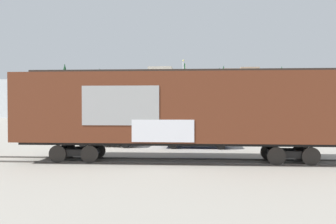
# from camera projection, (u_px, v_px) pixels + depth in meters

# --- Properties ---
(ground_plane) EXTENTS (260.00, 260.00, 0.00)m
(ground_plane) POSITION_uv_depth(u_px,v_px,m) (186.00, 162.00, 17.04)
(ground_plane) COLOR gray
(track) EXTENTS (60.02, 3.36, 0.08)m
(track) POSITION_uv_depth(u_px,v_px,m) (142.00, 160.00, 17.17)
(track) COLOR #4C4742
(track) RESTS_ON ground_plane
(freight_car) EXTENTS (17.49, 3.38, 4.92)m
(freight_car) POSITION_uv_depth(u_px,v_px,m) (182.00, 109.00, 16.99)
(freight_car) COLOR #5B2B19
(freight_car) RESTS_ON ground_plane
(flagpole) EXTENTS (0.43, 1.61, 7.44)m
(flagpole) POSITION_uv_depth(u_px,v_px,m) (184.00, 86.00, 31.25)
(flagpole) COLOR silver
(flagpole) RESTS_ON ground_plane
(hillside) EXTENTS (159.03, 33.59, 13.85)m
(hillside) POSITION_uv_depth(u_px,v_px,m) (181.00, 100.00, 92.26)
(hillside) COLOR silver
(hillside) RESTS_ON ground_plane
(parked_car_white) EXTENTS (4.93, 2.49, 1.55)m
(parked_car_white) POSITION_uv_depth(u_px,v_px,m) (107.00, 135.00, 23.70)
(parked_car_white) COLOR silver
(parked_car_white) RESTS_ON ground_plane
(parked_car_blue) EXTENTS (4.88, 2.14, 1.69)m
(parked_car_blue) POSITION_uv_depth(u_px,v_px,m) (196.00, 136.00, 22.75)
(parked_car_blue) COLOR navy
(parked_car_blue) RESTS_ON ground_plane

